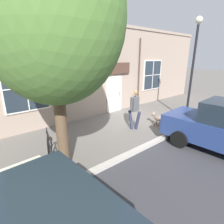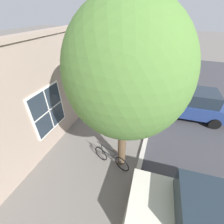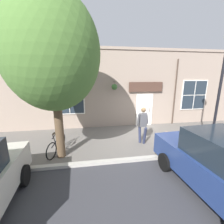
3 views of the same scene
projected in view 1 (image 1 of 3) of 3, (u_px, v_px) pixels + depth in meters
ground_plane at (132, 123)px, 8.67m from camera, size 90.00×90.00×0.00m
storefront_facade at (103, 70)px, 9.66m from camera, size 0.95×18.00×4.90m
pedestrian_walking at (135, 106)px, 7.70m from camera, size 0.60×0.56×1.80m
dog_on_leash at (158, 118)px, 8.25m from camera, size 1.03×0.38×0.63m
street_tree_by_curb at (52, 23)px, 4.12m from camera, size 3.71×3.34×6.04m
leaning_bicycle at (51, 153)px, 5.28m from camera, size 1.69×0.50×1.00m
street_lamp at (194, 56)px, 8.27m from camera, size 0.32×0.32×4.90m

